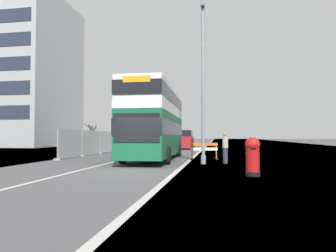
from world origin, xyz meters
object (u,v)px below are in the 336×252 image
double_decker_bus (156,122)px  red_pillar_postbox (253,155)px  car_receding_mid (186,140)px  roadworks_barrier (204,149)px  pedestrian_at_kerb (225,148)px  lamppost_foreground (203,88)px  car_oncoming_near (185,140)px

double_decker_bus → red_pillar_postbox: 9.25m
red_pillar_postbox → car_receding_mid: (-6.11, 30.94, 0.17)m
double_decker_bus → roadworks_barrier: double_decker_bus is taller
roadworks_barrier → red_pillar_postbox: bearing=-73.2°
red_pillar_postbox → pedestrian_at_kerb: (-0.95, 5.21, 0.05)m
pedestrian_at_kerb → lamppost_foreground: bearing=-153.0°
lamppost_foreground → car_receding_mid: bearing=98.4°
car_oncoming_near → pedestrian_at_kerb: (4.29, -17.26, -0.15)m
car_oncoming_near → car_receding_mid: 8.52m
double_decker_bus → red_pillar_postbox: bearing=-52.5°
double_decker_bus → car_receding_mid: size_ratio=2.60×
red_pillar_postbox → pedestrian_at_kerb: pedestrian_at_kerb is taller
double_decker_bus → pedestrian_at_kerb: bearing=-23.6°
red_pillar_postbox → roadworks_barrier: bearing=106.8°
double_decker_bus → lamppost_foreground: 4.64m
roadworks_barrier → lamppost_foreground: bearing=-88.2°
lamppost_foreground → car_receding_mid: lamppost_foreground is taller
lamppost_foreground → double_decker_bus: bearing=141.8°
lamppost_foreground → red_pillar_postbox: 6.17m
red_pillar_postbox → pedestrian_at_kerb: bearing=100.4°
car_receding_mid → roadworks_barrier: bearing=-80.7°
lamppost_foreground → pedestrian_at_kerb: 3.73m
roadworks_barrier → pedestrian_at_kerb: (1.33, -2.38, 0.18)m
lamppost_foreground → car_receding_mid: (-3.92, 26.37, -3.35)m
pedestrian_at_kerb → roadworks_barrier: bearing=119.2°
car_receding_mid → car_oncoming_near: bearing=-84.2°
lamppost_foreground → pedestrian_at_kerb: lamppost_foreground is taller
double_decker_bus → car_oncoming_near: size_ratio=2.68×
car_oncoming_near → pedestrian_at_kerb: car_oncoming_near is taller
double_decker_bus → car_oncoming_near: (0.30, 15.26, -1.48)m
double_decker_bus → pedestrian_at_kerb: size_ratio=5.99×
red_pillar_postbox → roadworks_barrier: size_ratio=0.84×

